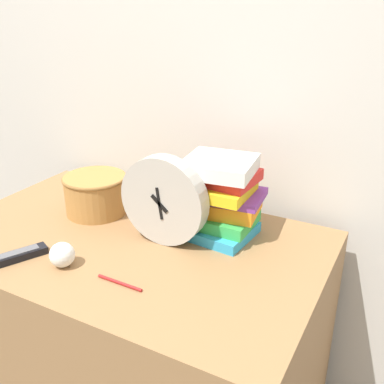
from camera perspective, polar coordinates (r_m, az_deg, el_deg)
name	(u,v)px	position (r m, az deg, el deg)	size (l,w,h in m)	color
wall_back	(196,73)	(1.53, 0.45, 14.92)	(6.00, 0.04, 2.40)	beige
desk	(135,344)	(1.55, -7.25, -18.58)	(1.12, 0.70, 0.78)	olive
desk_clock	(164,201)	(1.25, -3.62, -1.10)	(0.26, 0.05, 0.26)	#B7B2A8
book_stack	(220,195)	(1.30, 3.62, -0.44)	(0.26, 0.21, 0.23)	#2D9ED1
basket	(96,193)	(1.48, -12.12, -0.08)	(0.21, 0.21, 0.13)	#B27A3D
tv_remote	(15,257)	(1.30, -21.60, -7.63)	(0.11, 0.17, 0.02)	black
crumpled_paper_ball	(62,255)	(1.22, -16.16, -7.66)	(0.07, 0.07, 0.07)	white
pen	(120,283)	(1.13, -9.16, -11.32)	(0.13, 0.01, 0.01)	#B21E1E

